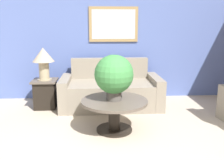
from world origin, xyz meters
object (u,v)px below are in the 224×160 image
Objects in this scene: couch_main at (111,91)px; coffee_table at (114,109)px; potted_plant_on_table at (114,75)px; side_table at (46,93)px; table_lamp at (43,59)px.

couch_main is 1.20m from coffee_table.
couch_main is 1.32m from potted_plant_on_table.
couch_main is at bearing 89.46° from coffee_table.
couch_main is 1.27m from side_table.
coffee_table is 1.72m from side_table.
potted_plant_on_table is at bearing 141.63° from coffee_table.
couch_main is at bearing 1.83° from table_lamp.
couch_main is 1.95× the size of coffee_table.
potted_plant_on_table is at bearing -42.75° from table_lamp.
potted_plant_on_table is (-0.02, -1.20, 0.56)m from couch_main.
potted_plant_on_table is at bearing -90.87° from couch_main.
side_table is (-1.26, 1.16, -0.07)m from coffee_table.
potted_plant_on_table reaches higher than couch_main.
coffee_table is 1.62× the size of table_lamp.
side_table reaches higher than coffee_table.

